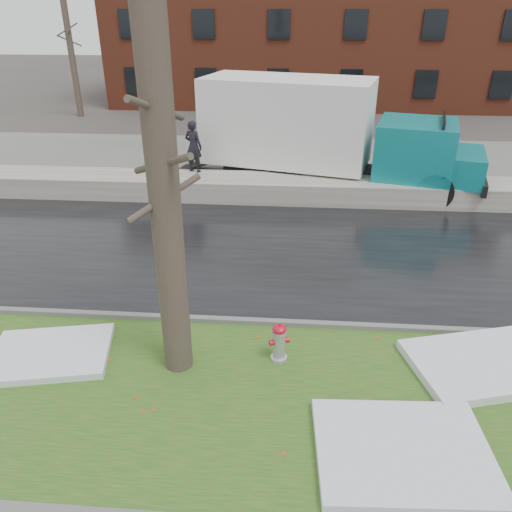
# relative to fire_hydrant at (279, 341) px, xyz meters

# --- Properties ---
(ground) EXTENTS (120.00, 120.00, 0.00)m
(ground) POSITION_rel_fire_hydrant_xyz_m (-0.79, 0.15, -0.47)
(ground) COLOR #47423D
(ground) RESTS_ON ground
(verge) EXTENTS (60.00, 4.50, 0.04)m
(verge) POSITION_rel_fire_hydrant_xyz_m (-0.79, -1.10, -0.45)
(verge) COLOR #264918
(verge) RESTS_ON ground
(road) EXTENTS (60.00, 7.00, 0.03)m
(road) POSITION_rel_fire_hydrant_xyz_m (-0.79, 4.65, -0.46)
(road) COLOR black
(road) RESTS_ON ground
(parking_lot) EXTENTS (60.00, 9.00, 0.03)m
(parking_lot) POSITION_rel_fire_hydrant_xyz_m (-0.79, 13.15, -0.46)
(parking_lot) COLOR slate
(parking_lot) RESTS_ON ground
(curb) EXTENTS (60.00, 0.15, 0.14)m
(curb) POSITION_rel_fire_hydrant_xyz_m (-0.79, 1.15, -0.40)
(curb) COLOR slate
(curb) RESTS_ON ground
(snowbank) EXTENTS (60.00, 1.60, 0.75)m
(snowbank) POSITION_rel_fire_hydrant_xyz_m (-0.79, 8.85, -0.10)
(snowbank) COLOR #B0ABA1
(snowbank) RESTS_ON ground
(brick_building) EXTENTS (26.00, 12.00, 10.00)m
(brick_building) POSITION_rel_fire_hydrant_xyz_m (1.21, 30.15, 4.53)
(brick_building) COLOR brown
(brick_building) RESTS_ON ground
(bg_tree_left) EXTENTS (1.40, 1.62, 6.50)m
(bg_tree_left) POSITION_rel_fire_hydrant_xyz_m (-12.79, 22.15, 2.86)
(bg_tree_left) COLOR brown
(bg_tree_left) RESTS_ON ground
(bg_tree_center) EXTENTS (1.40, 1.62, 6.50)m
(bg_tree_center) POSITION_rel_fire_hydrant_xyz_m (-6.79, 26.15, 2.86)
(bg_tree_center) COLOR brown
(bg_tree_center) RESTS_ON ground
(fire_hydrant) EXTENTS (0.40, 0.38, 0.81)m
(fire_hydrant) POSITION_rel_fire_hydrant_xyz_m (0.00, 0.00, 0.00)
(fire_hydrant) COLOR #AFB3B8
(fire_hydrant) RESTS_ON verge
(tree) EXTENTS (1.26, 1.40, 6.48)m
(tree) POSITION_rel_fire_hydrant_xyz_m (-1.88, -0.29, 2.83)
(tree) COLOR brown
(tree) RESTS_ON verge
(box_truck) EXTENTS (11.52, 4.90, 3.81)m
(box_truck) POSITION_rel_fire_hydrant_xyz_m (1.03, 10.45, 1.54)
(box_truck) COLOR black
(box_truck) RESTS_ON ground
(worker) EXTENTS (0.77, 0.65, 1.80)m
(worker) POSITION_rel_fire_hydrant_xyz_m (-3.37, 9.42, 1.18)
(worker) COLOR black
(worker) RESTS_ON snowbank
(snow_patch_near) EXTENTS (2.69, 2.12, 0.16)m
(snow_patch_near) POSITION_rel_fire_hydrant_xyz_m (1.95, -2.15, -0.35)
(snow_patch_near) COLOR silver
(snow_patch_near) RESTS_ON verge
(snow_patch_far) EXTENTS (2.48, 2.01, 0.14)m
(snow_patch_far) POSITION_rel_fire_hydrant_xyz_m (-4.39, -0.28, -0.36)
(snow_patch_far) COLOR silver
(snow_patch_far) RESTS_ON verge
(snow_patch_side) EXTENTS (3.18, 2.47, 0.18)m
(snow_patch_side) POSITION_rel_fire_hydrant_xyz_m (3.90, 0.05, -0.34)
(snow_patch_side) COLOR silver
(snow_patch_side) RESTS_ON verge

